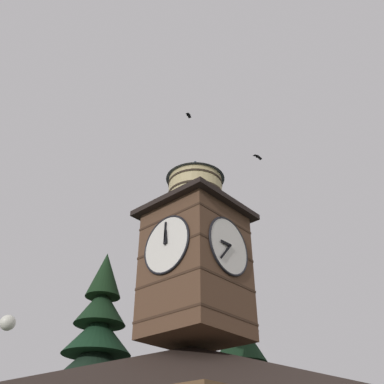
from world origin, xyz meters
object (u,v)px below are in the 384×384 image
Objects in this scene: pine_tree_behind at (93,383)px; moon at (8,323)px; clock_tower at (196,251)px; flying_bird_high at (257,157)px; flying_bird_low at (188,115)px.

moon is (-11.13, -32.49, 11.22)m from pine_tree_behind.
clock_tower is 7.19m from pine_tree_behind.
flying_bird_high is at bearing 83.33° from moon.
flying_bird_high reaches higher than clock_tower.
clock_tower is 12.37× the size of flying_bird_high.
clock_tower is at bearing 51.19° from flying_bird_low.
flying_bird_low is (8.70, 35.78, 3.95)m from moon.
moon reaches higher than clock_tower.
moon is 3.50× the size of flying_bird_low.
clock_tower is 10.42m from flying_bird_low.
flying_bird_high reaches higher than moon.
flying_bird_low reaches higher than flying_bird_high.
pine_tree_behind is 6.46× the size of moon.
clock_tower is 4.99× the size of moon.
clock_tower is at bearing 101.03° from pine_tree_behind.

